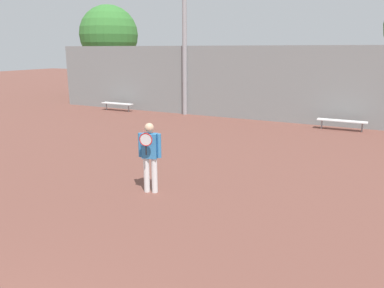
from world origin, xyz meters
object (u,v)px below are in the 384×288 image
(bench_adjacent_court, at_px, (117,104))
(tree_green_broad, at_px, (109,35))
(bench_courtside_far, at_px, (342,121))
(tennis_player, at_px, (150,154))
(light_pole_far_right, at_px, (184,1))

(bench_adjacent_court, xyz_separation_m, tree_green_broad, (-4.87, 5.75, 3.99))
(bench_adjacent_court, relative_size, tree_green_broad, 0.30)
(bench_courtside_far, relative_size, bench_adjacent_court, 1.05)
(tennis_player, xyz_separation_m, bench_courtside_far, (3.49, 9.71, -0.58))
(tennis_player, height_order, light_pole_far_right, light_pole_far_right)
(bench_courtside_far, distance_m, tree_green_broad, 18.14)
(light_pole_far_right, bearing_deg, bench_courtside_far, -4.79)
(tree_green_broad, bearing_deg, light_pole_far_right, -29.94)
(bench_adjacent_court, xyz_separation_m, light_pole_far_right, (3.96, 0.66, 5.34))
(tennis_player, relative_size, light_pole_far_right, 0.18)
(bench_adjacent_court, bearing_deg, light_pole_far_right, 9.50)
(tennis_player, bearing_deg, tree_green_broad, 115.30)
(tennis_player, height_order, bench_courtside_far, tennis_player)
(tennis_player, height_order, tree_green_broad, tree_green_broad)
(tennis_player, relative_size, bench_adjacent_court, 0.89)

